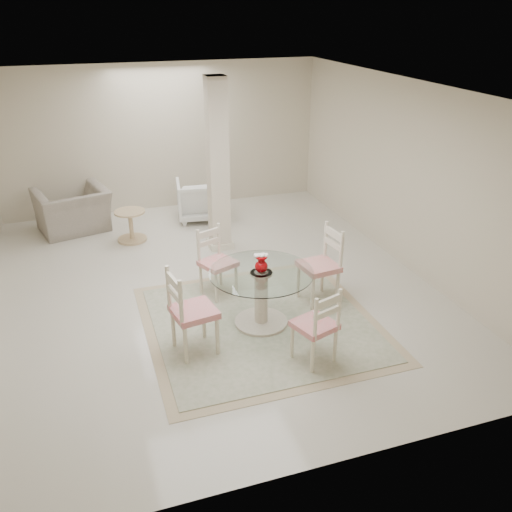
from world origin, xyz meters
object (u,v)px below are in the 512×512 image
object	(u,v)px
column	(218,167)
dining_chair_north	(215,257)
dining_table	(261,298)
dining_chair_west	(187,306)
dining_chair_east	(324,259)
armchair_white	(199,200)
red_vase	(261,263)
recliner_taupe	(73,210)
side_table	(131,227)
dining_chair_south	(319,321)

from	to	relation	value
column	dining_chair_north	bearing A→B (deg)	-107.18
dining_table	dining_chair_west	world-z (taller)	dining_chair_west
column	dining_chair_west	world-z (taller)	column
dining_chair_east	armchair_white	bearing A→B (deg)	-172.94
armchair_white	column	bearing A→B (deg)	99.65
red_vase	recliner_taupe	xyz separation A→B (m)	(-2.11, 3.92, -0.47)
dining_chair_north	armchair_white	bearing A→B (deg)	58.46
dining_table	dining_chair_west	bearing A→B (deg)	-161.89
dining_chair_east	side_table	xyz separation A→B (m)	(-2.19, 2.85, -0.36)
column	recliner_taupe	xyz separation A→B (m)	(-2.24, 1.47, -0.97)
dining_chair_south	armchair_white	size ratio (longest dim) A/B	1.28
column	dining_chair_west	bearing A→B (deg)	-111.69
dining_chair_south	armchair_white	world-z (taller)	dining_chair_south
dining_chair_west	dining_chair_south	distance (m)	1.45
recliner_taupe	side_table	world-z (taller)	recliner_taupe
dining_chair_south	red_vase	bearing A→B (deg)	-89.68
red_vase	dining_chair_east	bearing A→B (deg)	17.78
column	dining_chair_north	xyz separation A→B (m)	(-0.46, -1.50, -0.80)
dining_chair_north	side_table	bearing A→B (deg)	88.92
column	dining_chair_east	size ratio (longest dim) A/B	2.34
dining_chair_west	red_vase	bearing A→B (deg)	-81.46
dining_table	dining_chair_north	bearing A→B (deg)	109.05
dining_chair_north	dining_chair_west	xyz separation A→B (m)	(-0.64, -1.28, 0.06)
dining_chair_west	armchair_white	size ratio (longest dim) A/B	1.45
side_table	red_vase	bearing A→B (deg)	-69.00
dining_table	recliner_taupe	world-z (taller)	recliner_taupe
recliner_taupe	side_table	bearing A→B (deg)	125.42
dining_table	column	bearing A→B (deg)	86.97
dining_chair_west	dining_chair_east	bearing A→B (deg)	-81.70
dining_table	dining_chair_west	distance (m)	1.05
column	side_table	distance (m)	1.88
dining_chair_west	armchair_white	world-z (taller)	dining_chair_west
dining_chair_east	recliner_taupe	bearing A→B (deg)	-146.42
dining_chair_east	recliner_taupe	distance (m)	4.75
dining_chair_north	dining_table	bearing A→B (deg)	-93.83
dining_chair_north	column	bearing A→B (deg)	49.95
dining_chair_east	dining_chair_north	distance (m)	1.46
column	recliner_taupe	size ratio (longest dim) A/B	2.34
red_vase	side_table	world-z (taller)	red_vase
recliner_taupe	red_vase	bearing A→B (deg)	103.91
recliner_taupe	dining_chair_west	bearing A→B (deg)	90.62
dining_table	dining_chair_north	size ratio (longest dim) A/B	1.21
dining_chair_west	armchair_white	xyz separation A→B (m)	(1.08, 4.13, -0.25)
column	armchair_white	distance (m)	1.67
dining_chair_south	side_table	bearing A→B (deg)	-87.91
dining_chair_south	recliner_taupe	bearing A→B (deg)	-81.86
dining_chair_west	dining_table	bearing A→B (deg)	-81.60
dining_table	dining_chair_east	xyz separation A→B (m)	(0.97, 0.31, 0.24)
column	side_table	bearing A→B (deg)	152.18
dining_table	dining_chair_west	xyz separation A→B (m)	(-0.97, -0.32, 0.24)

